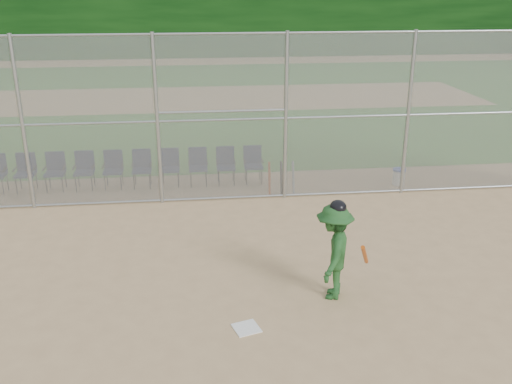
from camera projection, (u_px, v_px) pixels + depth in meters
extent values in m
plane|color=tan|center=(274.00, 307.00, 9.39)|extent=(100.00, 100.00, 0.00)
plane|color=#27641E|center=(217.00, 98.00, 26.15)|extent=(100.00, 100.00, 0.00)
plane|color=tan|center=(217.00, 98.00, 26.15)|extent=(24.00, 24.00, 0.00)
cube|color=gray|center=(244.00, 119.00, 13.35)|extent=(16.00, 0.02, 4.00)
cylinder|color=#9EA3A8|center=(243.00, 33.00, 12.67)|extent=(16.00, 0.05, 0.05)
cube|color=white|center=(246.00, 328.00, 8.80)|extent=(0.47, 0.47, 0.02)
imported|color=#205021|center=(334.00, 252.00, 9.44)|extent=(0.97, 1.23, 1.66)
ellipsoid|color=black|center=(336.00, 207.00, 9.16)|extent=(0.27, 0.30, 0.23)
cylinder|color=#C54F12|center=(365.00, 255.00, 9.07)|extent=(0.35, 0.65, 0.61)
cylinder|color=white|center=(399.00, 177.00, 14.98)|extent=(0.32, 0.32, 0.38)
cylinder|color=#2941B1|center=(399.00, 170.00, 14.91)|extent=(0.34, 0.34, 0.05)
cylinder|color=#D84C14|center=(269.00, 179.00, 14.16)|extent=(0.06, 0.22, 0.85)
cylinder|color=black|center=(281.00, 178.00, 14.20)|extent=(0.06, 0.25, 0.84)
cylinder|color=#B2B2B7|center=(293.00, 178.00, 14.23)|extent=(0.06, 0.28, 0.84)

